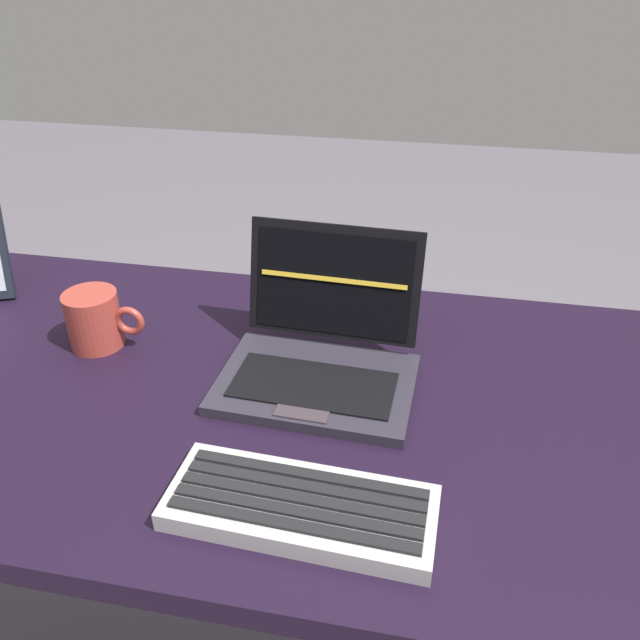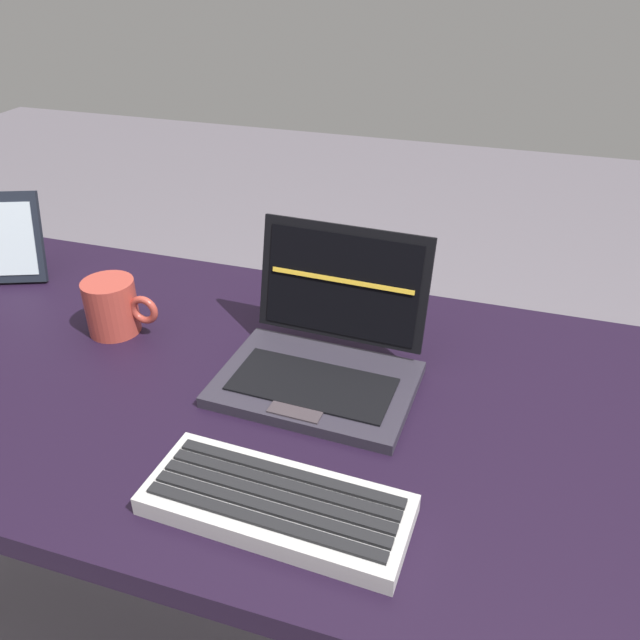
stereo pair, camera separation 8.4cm
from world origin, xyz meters
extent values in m
cube|color=black|center=(0.00, 0.00, 0.74)|extent=(1.74, 0.67, 0.03)
cylinder|color=black|center=(-0.82, 0.28, 0.36)|extent=(0.05, 0.05, 0.73)
cube|color=#2C2834|center=(0.04, 0.01, 0.77)|extent=(0.28, 0.20, 0.02)
cube|color=black|center=(0.04, 0.00, 0.78)|extent=(0.23, 0.11, 0.00)
cube|color=#3A3237|center=(0.04, -0.06, 0.78)|extent=(0.07, 0.03, 0.00)
cube|color=black|center=(0.04, 0.13, 0.87)|extent=(0.26, 0.06, 0.17)
cube|color=black|center=(0.04, 0.12, 0.87)|extent=(0.23, 0.05, 0.15)
cube|color=yellow|center=(0.04, 0.12, 0.88)|extent=(0.22, 0.01, 0.01)
cube|color=#BBB9B7|center=(0.07, -0.21, 0.77)|extent=(0.30, 0.13, 0.02)
cube|color=black|center=(0.07, -0.25, 0.79)|extent=(0.27, 0.03, 0.00)
cube|color=black|center=(0.07, -0.23, 0.79)|extent=(0.27, 0.03, 0.00)
cube|color=black|center=(0.07, -0.21, 0.79)|extent=(0.27, 0.03, 0.00)
cube|color=black|center=(0.07, -0.19, 0.79)|extent=(0.27, 0.03, 0.00)
cube|color=black|center=(0.07, -0.18, 0.79)|extent=(0.27, 0.03, 0.00)
cube|color=black|center=(-0.59, 0.17, 0.84)|extent=(0.13, 0.10, 0.16)
cube|color=silver|center=(-0.59, 0.16, 0.84)|extent=(0.10, 0.07, 0.13)
cube|color=black|center=(-0.60, 0.20, 0.77)|extent=(0.02, 0.02, 0.03)
cylinder|color=#A93D32|center=(-0.32, 0.06, 0.80)|extent=(0.08, 0.08, 0.09)
torus|color=#A93D32|center=(-0.26, 0.06, 0.81)|extent=(0.05, 0.01, 0.05)
camera|label=1|loc=(0.18, -0.69, 1.31)|focal=35.84mm
camera|label=2|loc=(0.27, -0.67, 1.31)|focal=35.84mm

